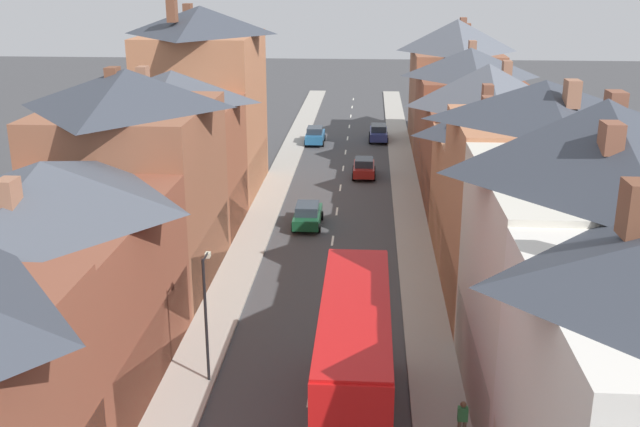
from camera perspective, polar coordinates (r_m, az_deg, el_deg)
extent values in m
cube|color=#A8A399|center=(55.17, -3.91, 0.98)|extent=(2.20, 104.00, 0.14)
cube|color=#A8A399|center=(54.77, 6.73, 0.77)|extent=(2.20, 104.00, 0.14)
cube|color=silver|center=(30.95, -0.77, -13.65)|extent=(0.14, 1.80, 0.01)
cube|color=silver|center=(36.18, -0.01, -8.65)|extent=(0.14, 1.80, 0.01)
cube|color=silver|center=(41.61, 0.55, -4.93)|extent=(0.14, 1.80, 0.01)
cube|color=silver|center=(47.18, 0.96, -2.08)|extent=(0.14, 1.80, 0.01)
cube|color=silver|center=(52.85, 1.29, 0.17)|extent=(0.14, 1.80, 0.01)
cube|color=silver|center=(58.58, 1.56, 1.97)|extent=(0.14, 1.80, 0.01)
cube|color=silver|center=(64.36, 1.78, 3.46)|extent=(0.14, 1.80, 0.01)
cube|color=silver|center=(70.17, 1.96, 4.70)|extent=(0.14, 1.80, 0.01)
cube|color=silver|center=(76.02, 2.11, 5.75)|extent=(0.14, 1.80, 0.01)
cube|color=silver|center=(81.89, 2.25, 6.65)|extent=(0.14, 1.80, 0.01)
cube|color=silver|center=(87.77, 2.36, 7.43)|extent=(0.14, 1.80, 0.01)
cube|color=silver|center=(93.68, 2.46, 8.11)|extent=(0.14, 1.80, 0.01)
cube|color=silver|center=(99.59, 2.55, 8.71)|extent=(0.14, 1.80, 0.01)
cube|color=brown|center=(31.92, -19.43, -6.21)|extent=(8.00, 11.38, 7.43)
cube|color=maroon|center=(31.54, -12.32, -10.12)|extent=(0.12, 10.47, 3.20)
pyramid|color=#474C56|center=(30.37, -20.35, 1.93)|extent=(8.00, 11.38, 1.99)
cube|color=#99664C|center=(27.79, -22.66, 1.37)|extent=(0.60, 0.90, 1.08)
cube|color=brown|center=(41.00, -13.89, 1.31)|extent=(8.00, 10.16, 9.62)
cube|color=black|center=(41.03, -8.29, -3.07)|extent=(0.12, 9.34, 3.20)
pyramid|color=#383D47|center=(39.77, -14.52, 9.28)|extent=(8.00, 10.16, 1.91)
cube|color=brown|center=(39.99, -15.50, 9.98)|extent=(0.60, 0.90, 1.01)
cube|color=#935138|center=(49.27, -10.85, 3.56)|extent=(8.00, 7.37, 8.36)
cube|color=black|center=(49.15, -6.22, 0.62)|extent=(0.12, 6.78, 3.20)
pyramid|color=#474C56|center=(48.26, -11.21, 9.50)|extent=(8.00, 7.37, 1.97)
cube|color=#99664C|center=(46.56, -13.32, 9.96)|extent=(0.60, 0.90, 1.46)
cube|color=#B2704C|center=(57.31, -8.77, 7.48)|extent=(8.00, 10.35, 11.82)
cube|color=maroon|center=(57.54, -4.73, 3.27)|extent=(0.12, 9.52, 3.20)
pyramid|color=#383D47|center=(56.47, -9.12, 14.37)|extent=(8.00, 10.35, 1.98)
cube|color=brown|center=(59.15, -10.04, 14.99)|extent=(0.60, 0.90, 1.03)
cube|color=brown|center=(54.07, -11.21, 14.94)|extent=(0.60, 0.90, 1.58)
cube|color=brown|center=(19.55, 22.90, 0.28)|extent=(0.60, 0.90, 1.40)
cube|color=beige|center=(29.37, 19.49, -6.20)|extent=(8.00, 10.15, 9.45)
cube|color=#1E5133|center=(29.95, 11.43, -11.68)|extent=(0.12, 9.34, 3.20)
pyramid|color=#383D47|center=(27.55, 20.81, 5.42)|extent=(8.00, 10.15, 2.70)
cube|color=brown|center=(28.62, 21.54, 7.24)|extent=(0.60, 0.90, 1.43)
cube|color=brown|center=(25.13, 21.31, 5.38)|extent=(0.60, 0.90, 0.99)
cube|color=#B2704C|center=(37.65, 15.96, -0.36)|extent=(8.00, 8.21, 9.63)
cube|color=maroon|center=(38.13, 9.73, -4.83)|extent=(0.12, 7.55, 3.20)
pyramid|color=#383D47|center=(36.31, 16.75, 8.27)|extent=(8.00, 8.21, 1.86)
cube|color=#99664C|center=(34.63, 18.65, 8.64)|extent=(0.60, 0.90, 1.20)
cube|color=#B2704C|center=(45.65, 13.81, 1.34)|extent=(8.00, 8.06, 7.05)
cube|color=olive|center=(45.70, 8.77, -0.85)|extent=(0.12, 7.41, 3.20)
pyramid|color=#383D47|center=(44.54, 14.28, 7.26)|extent=(8.00, 8.06, 2.55)
cube|color=brown|center=(42.58, 12.62, 7.82)|extent=(0.60, 0.90, 1.34)
cube|color=brown|center=(46.21, 12.63, 8.68)|extent=(0.60, 0.90, 1.47)
cube|color=brown|center=(54.05, 12.30, 4.14)|extent=(8.00, 9.62, 7.23)
cube|color=black|center=(54.11, 8.03, 2.19)|extent=(0.12, 8.85, 3.20)
pyramid|color=#565B66|center=(53.08, 12.67, 9.49)|extent=(8.00, 9.62, 2.98)
cube|color=#99664C|center=(54.23, 14.04, 10.41)|extent=(0.60, 0.90, 1.57)
cube|color=brown|center=(63.45, 11.10, 6.62)|extent=(8.00, 9.99, 8.00)
cube|color=navy|center=(63.58, 7.44, 4.61)|extent=(0.12, 9.19, 3.20)
pyramid|color=#474C56|center=(62.65, 11.39, 11.24)|extent=(8.00, 9.99, 2.30)
cube|color=#99664C|center=(64.64, 11.52, 12.11)|extent=(0.60, 0.90, 1.53)
cube|color=brown|center=(73.69, 10.15, 8.63)|extent=(8.00, 11.15, 8.97)
cube|color=olive|center=(73.89, 6.97, 6.53)|extent=(0.12, 10.26, 3.20)
pyramid|color=#565B66|center=(72.97, 10.41, 13.23)|extent=(8.00, 11.15, 2.90)
cube|color=brown|center=(74.40, 10.85, 13.88)|extent=(0.60, 0.90, 1.52)
cube|color=brown|center=(75.01, 11.16, 13.67)|extent=(0.60, 0.90, 0.95)
cube|color=red|center=(27.86, 2.59, -13.63)|extent=(2.44, 10.80, 2.50)
cube|color=red|center=(26.67, 2.66, -9.25)|extent=(2.44, 10.58, 2.30)
cube|color=red|center=(26.14, 2.70, -6.91)|extent=(2.39, 10.37, 0.10)
cube|color=#28333D|center=(32.44, 2.82, -8.36)|extent=(2.20, 0.10, 1.20)
cube|color=#28333D|center=(31.48, 2.89, -4.61)|extent=(2.20, 0.10, 1.10)
cube|color=#28333D|center=(27.77, 0.08, -13.12)|extent=(0.06, 9.18, 0.90)
cube|color=#28333D|center=(26.67, 0.08, -8.99)|extent=(0.06, 9.18, 0.90)
cube|color=yellow|center=(31.18, 2.91, -3.25)|extent=(1.34, 0.08, 0.32)
cylinder|color=black|center=(31.36, 0.43, -12.14)|extent=(0.30, 1.00, 1.00)
cylinder|color=black|center=(31.33, 4.99, -12.24)|extent=(0.30, 1.00, 1.00)
cube|color=navy|center=(74.98, 4.48, 6.06)|extent=(1.70, 4.47, 0.75)
cube|color=#28333D|center=(74.62, 4.49, 6.53)|extent=(1.46, 2.24, 0.60)
cylinder|color=black|center=(76.41, 3.82, 6.02)|extent=(0.20, 0.62, 0.62)
cylinder|color=black|center=(76.43, 5.10, 5.99)|extent=(0.20, 0.62, 0.62)
cylinder|color=black|center=(73.70, 3.82, 5.57)|extent=(0.20, 0.62, 0.62)
cylinder|color=black|center=(73.72, 5.14, 5.54)|extent=(0.20, 0.62, 0.62)
cube|color=#144728|center=(49.67, -0.95, -0.25)|extent=(1.70, 4.19, 0.66)
cube|color=#28333D|center=(49.28, -0.97, 0.37)|extent=(1.46, 2.09, 0.60)
cylinder|color=black|center=(51.08, -1.77, -0.12)|extent=(0.20, 0.62, 0.62)
cylinder|color=black|center=(50.95, 0.13, -0.16)|extent=(0.20, 0.62, 0.62)
cylinder|color=black|center=(48.63, -2.07, -1.08)|extent=(0.20, 0.62, 0.62)
cylinder|color=black|center=(48.49, -0.07, -1.12)|extent=(0.20, 0.62, 0.62)
cube|color=#236093|center=(73.42, -0.38, 5.87)|extent=(1.70, 4.03, 0.78)
cube|color=#28333D|center=(73.08, -0.39, 6.37)|extent=(1.46, 2.02, 0.60)
cylinder|color=black|center=(74.79, -0.96, 5.79)|extent=(0.20, 0.62, 0.62)
cylinder|color=black|center=(74.67, 0.35, 5.77)|extent=(0.20, 0.62, 0.62)
cylinder|color=black|center=(72.35, -1.12, 5.37)|extent=(0.20, 0.62, 0.62)
cylinder|color=black|center=(72.23, 0.23, 5.35)|extent=(0.20, 0.62, 0.62)
cube|color=maroon|center=(61.64, 3.37, 3.40)|extent=(1.70, 3.94, 0.68)
cube|color=#28333D|center=(61.29, 3.38, 3.93)|extent=(1.46, 1.97, 0.60)
cylinder|color=black|center=(62.92, 2.60, 3.39)|extent=(0.20, 0.62, 0.62)
cylinder|color=black|center=(62.92, 4.15, 3.36)|extent=(0.20, 0.62, 0.62)
cylinder|color=black|center=(60.56, 2.54, 2.81)|extent=(0.20, 0.62, 0.62)
cylinder|color=black|center=(60.55, 4.15, 2.77)|extent=(0.20, 0.62, 0.62)
cube|color=#338447|center=(28.00, 10.82, -14.77)|extent=(0.36, 0.22, 0.54)
sphere|color=brown|center=(27.79, 10.87, -14.09)|extent=(0.22, 0.22, 0.22)
cylinder|color=black|center=(30.80, -8.68, -8.21)|extent=(0.12, 0.12, 5.50)
cylinder|color=black|center=(30.14, -8.73, -3.31)|extent=(0.08, 0.90, 0.08)
cube|color=beige|center=(30.58, -8.55, -3.14)|extent=(0.20, 0.32, 0.20)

